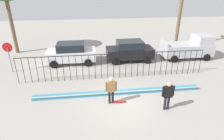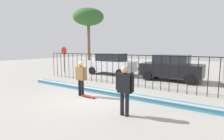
# 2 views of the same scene
# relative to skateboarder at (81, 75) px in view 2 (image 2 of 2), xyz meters

# --- Properties ---
(ground_plane) EXTENTS (60.00, 60.00, 0.00)m
(ground_plane) POSITION_rel_skateboarder_xyz_m (0.61, -0.04, -1.05)
(ground_plane) COLOR #9E9991
(bowl_coping_ledge) EXTENTS (11.00, 0.40, 0.27)m
(bowl_coping_ledge) POSITION_rel_skateboarder_xyz_m (0.61, 0.98, -0.93)
(bowl_coping_ledge) COLOR teal
(bowl_coping_ledge) RESTS_ON ground
(perimeter_fence) EXTENTS (14.04, 0.04, 1.98)m
(perimeter_fence) POSITION_rel_skateboarder_xyz_m (0.61, 3.35, 0.16)
(perimeter_fence) COLOR black
(perimeter_fence) RESTS_ON ground
(skateboarder) EXTENTS (0.70, 0.26, 1.74)m
(skateboarder) POSITION_rel_skateboarder_xyz_m (0.00, 0.00, 0.00)
(skateboarder) COLOR black
(skateboarder) RESTS_ON ground
(skateboard) EXTENTS (0.80, 0.20, 0.07)m
(skateboard) POSITION_rel_skateboarder_xyz_m (0.50, -0.02, -0.99)
(skateboard) COLOR #A51E19
(skateboard) RESTS_ON ground
(camera_operator) EXTENTS (0.72, 0.27, 1.79)m
(camera_operator) POSITION_rel_skateboarder_xyz_m (3.09, -1.04, 0.03)
(camera_operator) COLOR black
(camera_operator) RESTS_ON ground
(parked_car_white) EXTENTS (4.30, 2.12, 1.90)m
(parked_car_white) POSITION_rel_skateboarder_xyz_m (-2.77, 6.81, -0.07)
(parked_car_white) COLOR silver
(parked_car_white) RESTS_ON ground
(parked_car_black) EXTENTS (4.30, 2.12, 1.90)m
(parked_car_black) POSITION_rel_skateboarder_xyz_m (2.58, 6.78, -0.07)
(parked_car_black) COLOR black
(parked_car_black) RESTS_ON ground
(stop_sign) EXTENTS (0.76, 0.07, 2.50)m
(stop_sign) POSITION_rel_skateboarder_xyz_m (-7.51, 5.48, 0.57)
(stop_sign) COLOR slate
(stop_sign) RESTS_ON ground
(palm_tree_short) EXTENTS (3.79, 3.79, 7.22)m
(palm_tree_short) POSITION_rel_skateboarder_xyz_m (-8.66, 10.50, 5.05)
(palm_tree_short) COLOR brown
(palm_tree_short) RESTS_ON ground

